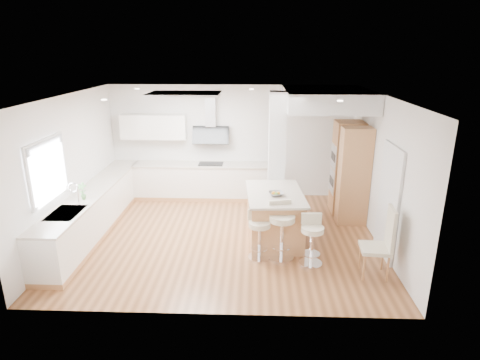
{
  "coord_description": "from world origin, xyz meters",
  "views": [
    {
      "loc": [
        0.58,
        -7.33,
        3.6
      ],
      "look_at": [
        0.29,
        0.4,
        1.08
      ],
      "focal_mm": 30.0,
      "sensor_mm": 36.0,
      "label": 1
    }
  ],
  "objects_px": {
    "peninsula": "(274,216)",
    "bar_stool_c": "(312,237)",
    "bar_stool_a": "(259,232)",
    "bar_stool_b": "(282,227)",
    "dining_chair": "(383,240)"
  },
  "relations": [
    {
      "from": "bar_stool_c",
      "to": "dining_chair",
      "type": "xyz_separation_m",
      "value": [
        1.1,
        -0.35,
        0.14
      ]
    },
    {
      "from": "bar_stool_b",
      "to": "bar_stool_c",
      "type": "height_order",
      "value": "bar_stool_b"
    },
    {
      "from": "bar_stool_a",
      "to": "bar_stool_c",
      "type": "bearing_deg",
      "value": -25.99
    },
    {
      "from": "peninsula",
      "to": "bar_stool_a",
      "type": "xyz_separation_m",
      "value": [
        -0.3,
        -0.78,
        0.01
      ]
    },
    {
      "from": "peninsula",
      "to": "bar_stool_b",
      "type": "distance_m",
      "value": 0.76
    },
    {
      "from": "peninsula",
      "to": "bar_stool_a",
      "type": "height_order",
      "value": "peninsula"
    },
    {
      "from": "bar_stool_c",
      "to": "dining_chair",
      "type": "height_order",
      "value": "dining_chair"
    },
    {
      "from": "bar_stool_c",
      "to": "dining_chair",
      "type": "bearing_deg",
      "value": -20.34
    },
    {
      "from": "bar_stool_a",
      "to": "bar_stool_b",
      "type": "height_order",
      "value": "bar_stool_b"
    },
    {
      "from": "bar_stool_a",
      "to": "bar_stool_b",
      "type": "relative_size",
      "value": 0.85
    },
    {
      "from": "peninsula",
      "to": "bar_stool_a",
      "type": "relative_size",
      "value": 1.86
    },
    {
      "from": "peninsula",
      "to": "bar_stool_c",
      "type": "height_order",
      "value": "peninsula"
    },
    {
      "from": "bar_stool_c",
      "to": "peninsula",
      "type": "bearing_deg",
      "value": 119.41
    },
    {
      "from": "bar_stool_a",
      "to": "bar_stool_c",
      "type": "height_order",
      "value": "bar_stool_c"
    },
    {
      "from": "peninsula",
      "to": "bar_stool_b",
      "type": "relative_size",
      "value": 1.59
    }
  ]
}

